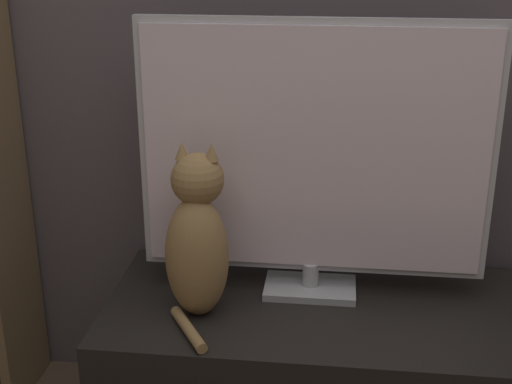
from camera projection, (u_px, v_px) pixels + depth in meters
tv_stand at (327, 376)px, 1.97m from camera, size 1.20×0.56×0.45m
tv at (314, 157)px, 1.83m from camera, size 0.92×0.15×0.74m
cat at (197, 240)px, 1.79m from camera, size 0.17×0.29×0.46m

